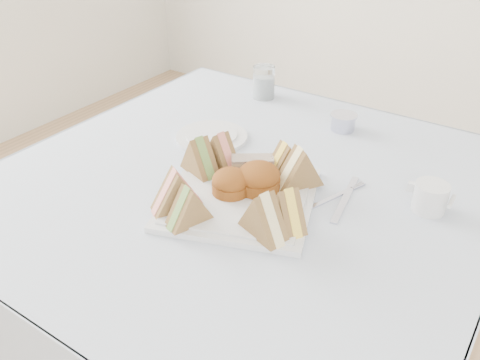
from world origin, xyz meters
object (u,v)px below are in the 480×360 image
Objects in this scene: table at (244,305)px; water_glass at (264,82)px; creamer_jug at (430,197)px; serving_plate at (240,199)px.

table is 0.62m from water_glass.
creamer_jug reaches higher than table.
table is 9.82× the size of water_glass.
serving_plate is at bearing -63.20° from water_glass.
serving_plate is at bearing -62.19° from table.
water_glass is at bearing 97.00° from serving_plate.
creamer_jug is (0.32, 0.18, 0.02)m from serving_plate.
water_glass reaches higher than serving_plate.
creamer_jug reaches higher than serving_plate.
water_glass is (-0.24, 0.48, 0.04)m from serving_plate.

